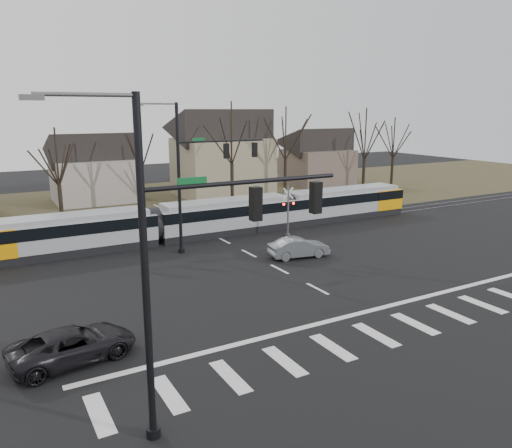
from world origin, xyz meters
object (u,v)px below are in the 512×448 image
rail_crossing_signal (288,213)px  suv (73,345)px  sedan (299,248)px  tram (225,215)px

rail_crossing_signal → suv: bearing=-145.2°
suv → rail_crossing_signal: rail_crossing_signal is taller
sedan → suv: 17.46m
sedan → rail_crossing_signal: 5.89m
tram → rail_crossing_signal: rail_crossing_signal is taller
rail_crossing_signal → tram: bearing=140.8°
tram → rail_crossing_signal: bearing=-39.2°
tram → rail_crossing_signal: size_ratio=9.07×
sedan → suv: suv is taller
tram → suv: size_ratio=7.01×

